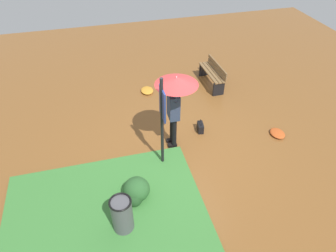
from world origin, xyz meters
name	(u,v)px	position (x,y,z in m)	size (l,w,h in m)	color
ground_plane	(178,151)	(0.00, 0.00, 0.00)	(18.00, 18.00, 0.00)	brown
person_with_umbrella	(175,94)	(-0.21, -0.03, 1.55)	(0.96, 0.96, 2.04)	black
info_sign_post	(162,114)	(0.28, -0.45, 1.44)	(0.44, 0.07, 2.30)	black
handbag	(200,127)	(-0.60, 0.80, 0.13)	(0.32, 0.19, 0.37)	black
park_bench	(213,74)	(-2.75, 1.96, 0.40)	(1.40, 0.40, 0.75)	black
trash_bin	(122,215)	(1.80, -1.60, 0.42)	(0.42, 0.42, 0.83)	#4C4C51
shrub_cluster	(136,191)	(1.16, -1.24, 0.23)	(0.61, 0.56, 0.50)	#285628
leaf_pile_near_person	(277,133)	(0.07, 2.72, 0.05)	(0.45, 0.36, 0.10)	#B74C1E
leaf_pile_by_bench	(147,90)	(-2.85, -0.20, 0.05)	(0.49, 0.39, 0.11)	#C68428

